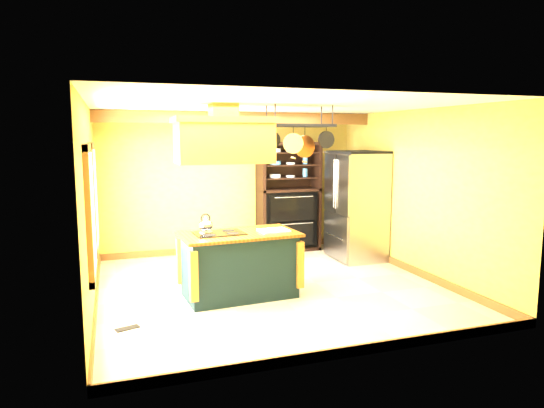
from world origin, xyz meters
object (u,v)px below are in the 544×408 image
range_hood (224,138)px  hutch (288,208)px  refrigerator (356,208)px  kitchen_island (239,264)px  pot_rack (299,132)px

range_hood → hutch: range_hood is taller
range_hood → refrigerator: range_hood is taller
refrigerator → hutch: bearing=131.0°
hutch → kitchen_island: bearing=-123.6°
refrigerator → range_hood: bearing=-153.2°
kitchen_island → range_hood: size_ratio=1.25×
pot_rack → refrigerator: bearing=39.7°
range_hood → refrigerator: bearing=26.8°
kitchen_island → refrigerator: 3.01m
refrigerator → hutch: 1.45m
range_hood → refrigerator: size_ratio=0.69×
pot_rack → range_hood: bearing=-179.9°
kitchen_island → hutch: 3.03m
pot_rack → refrigerator: 2.60m
pot_rack → refrigerator: (1.70, 1.42, -1.37)m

